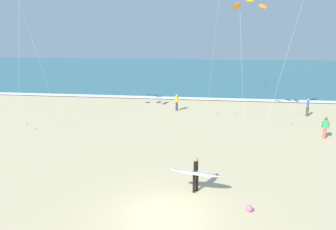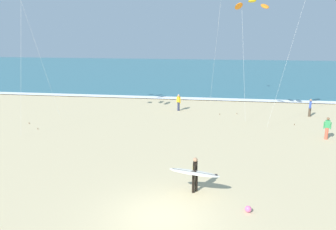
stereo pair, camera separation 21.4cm
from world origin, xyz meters
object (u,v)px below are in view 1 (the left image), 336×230
surfer_lead (196,172)px  kite_arc_golden_low (250,5)px  bystander_yellow_top (177,102)px  beach_ball (249,209)px  bystander_green_top (325,128)px  bystander_blue_top (308,107)px

surfer_lead → kite_arc_golden_low: kite_arc_golden_low is taller
kite_arc_golden_low → surfer_lead: bearing=-103.4°
surfer_lead → bystander_yellow_top: size_ratio=1.45×
surfer_lead → beach_ball: (2.34, -1.33, -0.91)m
bystander_green_top → bystander_blue_top: same height
surfer_lead → kite_arc_golden_low: bearing=76.6°
bystander_yellow_top → bystander_green_top: 13.57m
bystander_yellow_top → kite_arc_golden_low: bearing=-30.8°
bystander_green_top → bystander_blue_top: 6.84m
bystander_yellow_top → bystander_blue_top: same height
beach_ball → kite_arc_golden_low: bearing=86.6°
bystander_blue_top → beach_ball: size_ratio=5.68×
surfer_lead → bystander_blue_top: (9.04, 16.51, -0.24)m
bystander_blue_top → bystander_yellow_top: bearing=177.3°
kite_arc_golden_low → bystander_yellow_top: bearing=149.2°
bystander_green_top → bystander_blue_top: (0.51, 6.82, 0.00)m
bystander_yellow_top → beach_ball: 19.14m
bystander_yellow_top → bystander_green_top: (11.38, -7.39, 0.00)m
kite_arc_golden_low → beach_ball: kite_arc_golden_low is taller
kite_arc_golden_low → bystander_green_top: bearing=-35.3°
surfer_lead → bystander_blue_top: size_ratio=1.45×
bystander_yellow_top → bystander_green_top: size_ratio=1.00×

